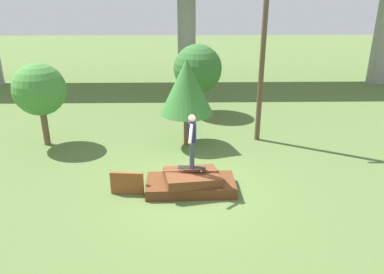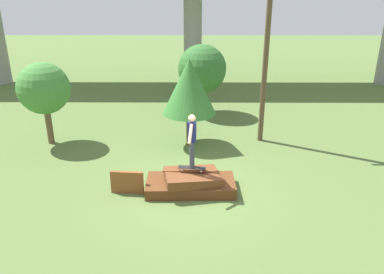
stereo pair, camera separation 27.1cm
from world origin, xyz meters
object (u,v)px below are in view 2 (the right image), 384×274
object	(u,v)px
utility_pole	(267,38)
tree_behind_left	(189,87)
skateboard	(192,168)
skater	(192,138)
tree_mid_back	(44,89)
tree_behind_right	(202,69)

from	to	relation	value
utility_pole	tree_behind_left	distance (m)	3.31
skateboard	skater	world-z (taller)	skater
skateboard	utility_pole	distance (m)	5.80
skater	tree_behind_left	world-z (taller)	tree_behind_left
skater	tree_mid_back	world-z (taller)	tree_mid_back
skater	utility_pole	distance (m)	5.33
skater	utility_pole	bearing A→B (deg)	56.09
skateboard	tree_behind_right	xyz separation A→B (m)	(0.42, 7.45, 1.42)
tree_mid_back	tree_behind_left	bearing A→B (deg)	-1.27
skater	tree_behind_right	world-z (taller)	tree_behind_right
utility_pole	skateboard	bearing A→B (deg)	-123.91
utility_pole	tree_behind_right	distance (m)	4.51
skateboard	tree_mid_back	xyz separation A→B (m)	(-5.54, 3.67, 1.43)
skateboard	tree_behind_right	world-z (taller)	tree_behind_right
skateboard	skater	bearing A→B (deg)	-90.00
tree_behind_right	tree_behind_left	bearing A→B (deg)	-97.97
skater	tree_behind_right	distance (m)	7.48
tree_behind_left	tree_mid_back	xyz separation A→B (m)	(-5.42, 0.12, -0.11)
tree_behind_left	tree_behind_right	size ratio (longest dim) A/B	1.01
utility_pole	tree_mid_back	world-z (taller)	utility_pole
skater	utility_pole	size ratio (longest dim) A/B	0.21
tree_behind_left	utility_pole	bearing A→B (deg)	9.12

